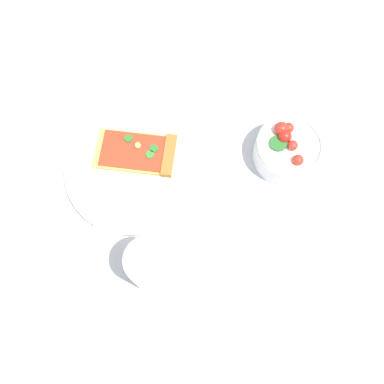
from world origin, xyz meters
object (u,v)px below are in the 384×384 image
plate (133,169)px  salad_bowl (288,150)px  pizza_slice_main (141,152)px  soda_glass (151,266)px

plate → salad_bowl: 0.29m
pizza_slice_main → soda_glass: size_ratio=1.60×
plate → pizza_slice_main: pizza_slice_main is taller
pizza_slice_main → soda_glass: (0.07, 0.20, 0.03)m
plate → soda_glass: 0.20m
plate → pizza_slice_main: (-0.03, -0.02, 0.01)m
pizza_slice_main → salad_bowl: bearing=153.3°
pizza_slice_main → soda_glass: bearing=70.5°
salad_bowl → soda_glass: 0.32m
salad_bowl → pizza_slice_main: bearing=-26.7°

